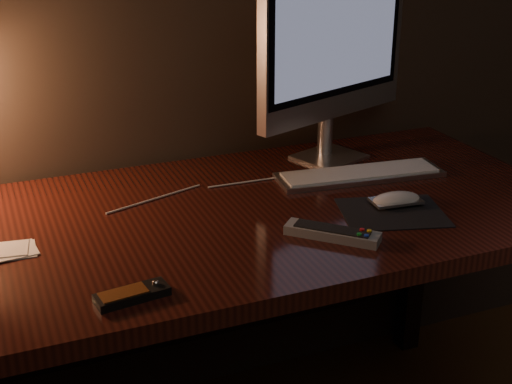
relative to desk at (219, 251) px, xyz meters
name	(u,v)px	position (x,y,z in m)	size (l,w,h in m)	color
desk	(219,251)	(0.00, 0.00, 0.00)	(1.60, 0.75, 0.75)	#35110C
monitor	(335,40)	(0.38, 0.16, 0.45)	(0.49, 0.21, 0.54)	silver
keyboard	(360,174)	(0.38, 0.01, 0.14)	(0.42, 0.12, 0.02)	silver
mousepad	(392,212)	(0.34, -0.21, 0.13)	(0.23, 0.18, 0.00)	black
mouse	(396,201)	(0.37, -0.18, 0.14)	(0.11, 0.06, 0.02)	white
media_remote	(132,294)	(-0.28, -0.35, 0.14)	(0.14, 0.06, 0.02)	black
tv_remote	(332,233)	(0.16, -0.27, 0.14)	(0.18, 0.17, 0.03)	gray
papers	(4,252)	(-0.48, -0.09, 0.13)	(0.12, 0.08, 0.01)	white
cable	(207,191)	(0.00, 0.06, 0.13)	(0.00, 0.00, 0.50)	white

